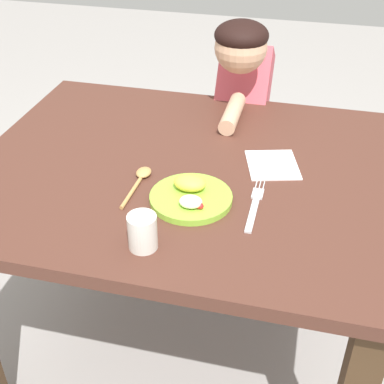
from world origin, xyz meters
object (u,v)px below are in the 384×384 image
Objects in this scene: plate at (191,196)px; fork at (255,206)px; spoon at (140,178)px; drinking_cup at (142,232)px; person at (241,138)px.

fork is (0.16, 0.01, -0.01)m from plate.
spoon is 2.25× the size of drinking_cup.
plate is 0.16m from fork.
plate is 0.21m from drinking_cup.
spoon is at bearing 159.26° from plate.
person is (0.18, 0.63, -0.19)m from spoon.
fork is 2.63× the size of drinking_cup.
plate is 0.72m from person.
person is at bearing -13.94° from spoon.
person is (0.02, 0.69, -0.20)m from plate.
drinking_cup reaches higher than fork.
person is at bearing 88.07° from plate.
person is (-0.14, 0.68, -0.19)m from fork.
fork is 0.21× the size of person.
drinking_cup is at bearing -107.60° from plate.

